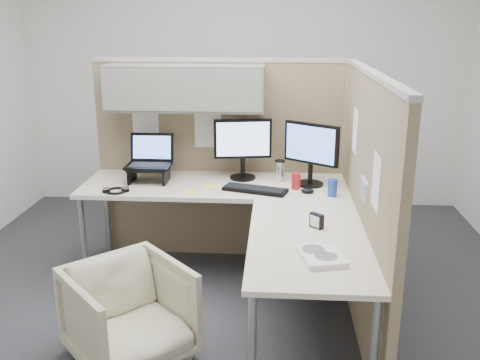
# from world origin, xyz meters

# --- Properties ---
(ground) EXTENTS (4.50, 4.50, 0.00)m
(ground) POSITION_xyz_m (0.00, 0.00, 0.00)
(ground) COLOR #2E2E32
(ground) RESTS_ON ground
(partition_back) EXTENTS (2.00, 0.36, 1.63)m
(partition_back) POSITION_xyz_m (-0.22, 0.83, 1.10)
(partition_back) COLOR #8D7A5C
(partition_back) RESTS_ON ground
(partition_right) EXTENTS (0.07, 2.03, 1.63)m
(partition_right) POSITION_xyz_m (0.90, -0.07, 0.82)
(partition_right) COLOR #8D7A5C
(partition_right) RESTS_ON ground
(desk) EXTENTS (2.00, 1.98, 0.73)m
(desk) POSITION_xyz_m (0.12, 0.13, 0.69)
(desk) COLOR beige
(desk) RESTS_ON ground
(office_chair) EXTENTS (0.85, 0.84, 0.64)m
(office_chair) POSITION_xyz_m (-0.48, -0.61, 0.32)
(office_chair) COLOR beige
(office_chair) RESTS_ON ground
(monitor_left) EXTENTS (0.44, 0.20, 0.47)m
(monitor_left) POSITION_xyz_m (0.09, 0.69, 1.00)
(monitor_left) COLOR black
(monitor_left) RESTS_ON desk
(monitor_right) EXTENTS (0.38, 0.27, 0.47)m
(monitor_right) POSITION_xyz_m (0.60, 0.56, 1.00)
(monitor_right) COLOR black
(monitor_right) RESTS_ON desk
(laptop_station) EXTENTS (0.33, 0.29, 0.35)m
(laptop_station) POSITION_xyz_m (-0.61, 0.58, 0.86)
(laptop_station) COLOR black
(laptop_station) RESTS_ON desk
(keyboard) EXTENTS (0.48, 0.28, 0.02)m
(keyboard) POSITION_xyz_m (0.20, 0.37, 0.74)
(keyboard) COLOR black
(keyboard) RESTS_ON desk
(mouse) EXTENTS (0.10, 0.07, 0.03)m
(mouse) POSITION_xyz_m (0.57, 0.36, 0.75)
(mouse) COLOR black
(mouse) RESTS_ON desk
(travel_mug) EXTENTS (0.08, 0.08, 0.16)m
(travel_mug) POSITION_xyz_m (0.38, 0.65, 0.81)
(travel_mug) COLOR silver
(travel_mug) RESTS_ON desk
(soda_can_green) EXTENTS (0.07, 0.07, 0.12)m
(soda_can_green) POSITION_xyz_m (0.74, 0.30, 0.79)
(soda_can_green) COLOR #1E3FA5
(soda_can_green) RESTS_ON desk
(soda_can_silver) EXTENTS (0.07, 0.07, 0.12)m
(soda_can_silver) POSITION_xyz_m (0.50, 0.45, 0.79)
(soda_can_silver) COLOR #B21E1E
(soda_can_silver) RESTS_ON desk
(sticky_note_d) EXTENTS (0.09, 0.09, 0.01)m
(sticky_note_d) POSITION_xyz_m (-0.14, 0.44, 0.73)
(sticky_note_d) COLOR #F9F741
(sticky_note_d) RESTS_ON desk
(sticky_note_a) EXTENTS (0.08, 0.08, 0.01)m
(sticky_note_a) POSITION_xyz_m (-0.26, 0.30, 0.73)
(sticky_note_a) COLOR #F9F741
(sticky_note_a) RESTS_ON desk
(headphones) EXTENTS (0.19, 0.18, 0.03)m
(headphones) POSITION_xyz_m (-0.79, 0.29, 0.74)
(headphones) COLOR black
(headphones) RESTS_ON desk
(paper_stack) EXTENTS (0.26, 0.30, 0.03)m
(paper_stack) POSITION_xyz_m (0.59, -0.73, 0.75)
(paper_stack) COLOR white
(paper_stack) RESTS_ON desk
(desk_clock) EXTENTS (0.09, 0.09, 0.09)m
(desk_clock) POSITION_xyz_m (0.59, -0.30, 0.77)
(desk_clock) COLOR black
(desk_clock) RESTS_ON desk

